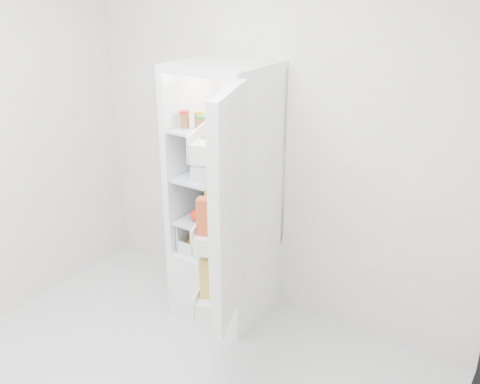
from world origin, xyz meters
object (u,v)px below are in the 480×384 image
Objects in this scene: red_cabbage at (235,210)px; mushroom_bowl at (209,204)px; refrigerator at (229,225)px; fridge_door at (224,214)px.

red_cabbage is 0.29m from mushroom_bowl.
mushroom_bowl is (-0.17, -0.01, 0.12)m from refrigerator.
red_cabbage is at bearing -34.34° from refrigerator.
refrigerator reaches higher than red_cabbage.
fridge_door is (0.57, -0.61, 0.31)m from mushroom_bowl.
refrigerator is 0.21m from red_cabbage.
refrigerator is 0.20m from mushroom_bowl.
mushroom_bowl is at bearing 165.82° from red_cabbage.
refrigerator is 11.23× the size of mushroom_bowl.
red_cabbage is (0.11, -0.07, 0.17)m from refrigerator.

